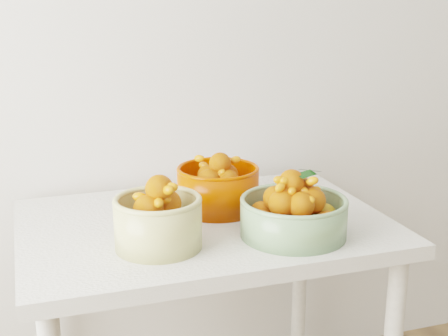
{
  "coord_description": "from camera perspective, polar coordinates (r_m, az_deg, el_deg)",
  "views": [
    {
      "loc": [
        -0.78,
        0.05,
        1.36
      ],
      "look_at": [
        -0.29,
        1.52,
        0.92
      ],
      "focal_mm": 50.0,
      "sensor_mm": 36.0,
      "label": 1
    }
  ],
  "objects": [
    {
      "name": "bowl_cream",
      "position": [
        1.54,
        -6.05,
        -4.74
      ],
      "size": [
        0.29,
        0.29,
        0.19
      ],
      "rotation": [
        0.0,
        0.0,
        -0.4
      ],
      "color": "tan",
      "rests_on": "table"
    },
    {
      "name": "bowl_green",
      "position": [
        1.61,
        6.38,
        -4.12
      ],
      "size": [
        0.32,
        0.32,
        0.18
      ],
      "rotation": [
        0.0,
        0.0,
        0.17
      ],
      "color": "gray",
      "rests_on": "table"
    },
    {
      "name": "table",
      "position": [
        1.77,
        -1.81,
        -7.73
      ],
      "size": [
        1.0,
        0.7,
        0.75
      ],
      "color": "silver",
      "rests_on": "ground"
    },
    {
      "name": "bowl_orange",
      "position": [
        1.8,
        -0.54,
        -1.76
      ],
      "size": [
        0.31,
        0.31,
        0.17
      ],
      "rotation": [
        0.0,
        0.0,
        -0.42
      ],
      "color": "#CC3300",
      "rests_on": "table"
    }
  ]
}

